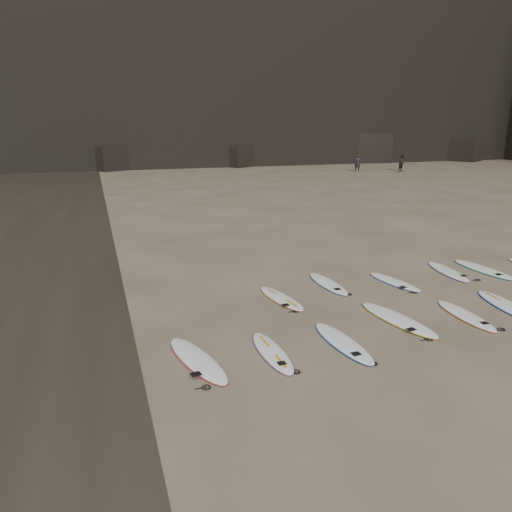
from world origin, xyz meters
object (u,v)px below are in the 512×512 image
at_px(surfboard_2, 398,319).
at_px(surfboard_9, 483,269).
at_px(surfboard_5, 281,298).
at_px(surfboard_8, 448,271).
at_px(surfboard_11, 197,359).
at_px(surfboard_4, 508,306).
at_px(person_a, 358,163).
at_px(surfboard_3, 466,315).
at_px(surfboard_1, 343,342).
at_px(surfboard_7, 394,282).
at_px(surfboard_0, 272,352).
at_px(surfboard_6, 328,283).
at_px(person_b, 402,163).

bearing_deg(surfboard_2, surfboard_9, 19.78).
height_order(surfboard_5, surfboard_8, surfboard_8).
distance_m(surfboard_5, surfboard_11, 4.35).
distance_m(surfboard_4, person_a, 38.68).
relative_size(surfboard_3, surfboard_9, 0.86).
bearing_deg(surfboard_2, surfboard_3, -18.75).
height_order(surfboard_1, surfboard_9, surfboard_9).
distance_m(surfboard_3, surfboard_7, 3.06).
relative_size(surfboard_3, surfboard_11, 0.90).
bearing_deg(surfboard_0, surfboard_11, 174.17).
xyz_separation_m(surfboard_6, surfboard_11, (-4.99, -3.86, 0.00)).
bearing_deg(surfboard_6, surfboard_1, -112.47).
height_order(surfboard_11, person_b, person_b).
relative_size(surfboard_2, surfboard_4, 1.02).
distance_m(surfboard_8, surfboard_9, 1.34).
relative_size(surfboard_3, surfboard_4, 0.86).
xyz_separation_m(surfboard_5, surfboard_11, (-3.10, -3.06, 0.00)).
distance_m(surfboard_6, person_b, 38.63).
height_order(surfboard_3, surfboard_8, surfboard_8).
xyz_separation_m(surfboard_0, person_a, (22.31, 36.23, 0.84)).
xyz_separation_m(surfboard_4, person_a, (15.11, 35.60, 0.83)).
bearing_deg(surfboard_1, surfboard_5, 92.32).
height_order(surfboard_4, person_a, person_a).
height_order(surfboard_0, surfboard_3, surfboard_3).
bearing_deg(surfboard_8, surfboard_3, -113.98).
height_order(surfboard_9, surfboard_11, surfboard_9).
bearing_deg(surfboard_7, person_b, 45.93).
relative_size(person_a, person_b, 1.00).
xyz_separation_m(surfboard_1, surfboard_7, (3.70, 3.56, -0.00)).
distance_m(surfboard_6, surfboard_8, 4.49).
relative_size(surfboard_3, surfboard_8, 0.94).
xyz_separation_m(surfboard_0, surfboard_7, (5.44, 3.52, 0.00)).
relative_size(surfboard_0, person_b, 1.25).
distance_m(surfboard_9, person_a, 35.05).
xyz_separation_m(surfboard_3, surfboard_4, (1.58, 0.17, 0.01)).
height_order(surfboard_3, person_b, person_b).
bearing_deg(surfboard_7, surfboard_1, -146.06).
bearing_deg(surfboard_9, person_a, 64.53).
distance_m(surfboard_3, surfboard_4, 1.59).
bearing_deg(person_b, surfboard_6, -145.18).
relative_size(surfboard_2, surfboard_3, 1.19).
bearing_deg(surfboard_5, surfboard_7, -5.12).
xyz_separation_m(surfboard_5, surfboard_8, (6.38, 0.73, 0.00)).
xyz_separation_m(surfboard_1, surfboard_5, (-0.30, 3.25, -0.00)).
xyz_separation_m(surfboard_3, surfboard_11, (-7.28, -0.31, 0.00)).
bearing_deg(surfboard_6, surfboard_8, -1.88).
bearing_deg(surfboard_9, surfboard_2, -154.57).
bearing_deg(surfboard_9, surfboard_1, -156.30).
bearing_deg(surfboard_8, surfboard_4, -92.32).
bearing_deg(surfboard_1, person_a, 57.46).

